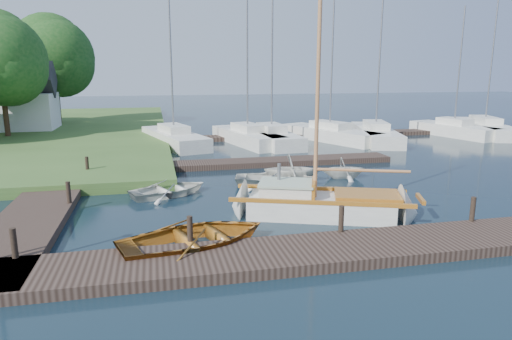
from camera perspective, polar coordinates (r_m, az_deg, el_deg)
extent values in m
plane|color=black|center=(18.26, 0.00, -3.68)|extent=(160.00, 160.00, 0.00)
cube|color=black|center=(12.75, 5.98, -10.29)|extent=(18.00, 2.20, 0.30)
cube|color=black|center=(20.18, -24.14, -2.79)|extent=(2.20, 18.00, 0.30)
cube|color=black|center=(24.83, 1.24, 0.98)|extent=(14.00, 1.60, 0.30)
cube|color=black|center=(36.23, 10.00, 4.40)|extent=(30.00, 1.60, 0.30)
cylinder|color=black|center=(13.40, -28.01, -8.07)|extent=(0.16, 0.16, 0.80)
cylinder|color=black|center=(12.91, -8.26, -7.44)|extent=(0.16, 0.16, 0.80)
cylinder|color=black|center=(13.94, 10.61, -6.02)|extent=(0.16, 0.16, 0.80)
cylinder|color=black|center=(16.20, 25.46, -4.43)|extent=(0.16, 0.16, 0.80)
cylinder|color=black|center=(17.96, -22.39, -2.60)|extent=(0.16, 0.16, 0.80)
cylinder|color=black|center=(22.78, -20.35, 0.58)|extent=(0.16, 0.16, 0.80)
cube|color=silver|center=(16.37, 8.00, -4.87)|extent=(5.38, 3.61, 0.90)
cone|color=silver|center=(16.69, 18.57, -5.08)|extent=(1.90, 2.29, 1.96)
cone|color=silver|center=(16.61, -2.26, -4.51)|extent=(1.62, 2.19, 1.96)
cube|color=#86400E|center=(17.14, 8.05, -2.32)|extent=(5.86, 2.26, 0.14)
cube|color=#86400E|center=(15.33, 8.07, -4.08)|extent=(5.86, 2.26, 0.14)
cube|color=#86400E|center=(16.62, 19.88, -3.41)|extent=(0.49, 1.07, 0.14)
cube|color=silver|center=(16.22, 3.83, -2.48)|extent=(2.17, 1.94, 0.44)
cube|color=#AAC0A4|center=(16.16, 3.84, -1.62)|extent=(2.30, 2.07, 0.08)
cube|color=#86400E|center=(16.17, 7.20, -2.31)|extent=(0.60, 1.35, 0.60)
cylinder|color=slate|center=(16.40, 2.89, -0.22)|extent=(0.12, 0.12, 0.60)
cube|color=#86400E|center=(16.32, 13.70, -3.16)|extent=(2.58, 2.17, 0.20)
cylinder|color=#9F683A|center=(15.65, 7.78, 11.64)|extent=(0.14, 0.14, 8.40)
cylinder|color=#9F683A|center=(16.08, 13.15, -0.05)|extent=(3.04, 1.20, 0.10)
imported|color=#86400E|center=(13.29, -7.58, -7.97)|extent=(5.08, 4.25, 0.90)
imported|color=silver|center=(19.13, -10.80, -2.12)|extent=(3.87, 3.38, 0.67)
imported|color=silver|center=(21.10, 4.56, 0.38)|extent=(2.97, 2.69, 1.36)
imported|color=silver|center=(20.46, 2.58, -0.84)|extent=(4.25, 3.51, 0.76)
imported|color=silver|center=(22.10, 10.91, 0.40)|extent=(2.28, 2.02, 1.11)
cube|color=silver|center=(31.97, -10.20, 3.89)|extent=(4.47, 8.78, 0.90)
cube|color=silver|center=(31.88, -10.25, 5.14)|extent=(2.17, 3.25, 0.50)
cylinder|color=slate|center=(31.67, -10.62, 14.51)|extent=(0.12, 0.12, 10.90)
cube|color=silver|center=(32.04, -1.06, 4.10)|extent=(4.05, 8.29, 0.90)
cube|color=silver|center=(31.95, -1.06, 5.35)|extent=(2.03, 3.05, 0.50)
cylinder|color=slate|center=(31.73, -1.10, 13.99)|extent=(0.12, 0.12, 10.11)
cube|color=silver|center=(31.94, 1.95, 4.07)|extent=(2.76, 7.99, 0.90)
cube|color=silver|center=(31.85, 1.96, 5.32)|extent=(1.59, 2.84, 0.50)
cylinder|color=slate|center=(31.63, 2.03, 14.28)|extent=(0.12, 0.12, 10.43)
cube|color=silver|center=(33.94, 9.18, 4.41)|extent=(5.47, 8.63, 0.90)
cube|color=silver|center=(33.85, 9.22, 5.58)|extent=(2.49, 3.28, 0.50)
cylinder|color=slate|center=(33.67, 9.55, 15.07)|extent=(0.12, 0.12, 11.67)
cube|color=silver|center=(34.62, 14.70, 4.32)|extent=(4.52, 9.17, 0.90)
cube|color=silver|center=(34.53, 14.77, 5.47)|extent=(2.19, 3.38, 0.50)
cylinder|color=slate|center=(34.34, 15.25, 14.05)|extent=(0.12, 0.12, 10.83)
cube|color=silver|center=(39.08, 23.48, 4.58)|extent=(3.90, 7.50, 0.90)
cube|color=silver|center=(39.01, 23.57, 5.60)|extent=(1.98, 2.78, 0.50)
cylinder|color=slate|center=(38.81, 24.11, 11.71)|extent=(0.12, 0.12, 8.84)
cube|color=silver|center=(41.40, 26.66, 4.67)|extent=(5.12, 10.04, 0.90)
cube|color=silver|center=(41.33, 26.76, 5.63)|extent=(2.39, 3.71, 0.50)
cylinder|color=slate|center=(41.19, 27.55, 13.62)|extent=(0.12, 0.12, 12.05)
cube|color=white|center=(40.56, -27.26, 6.54)|extent=(5.00, 4.00, 2.80)
cube|color=#323135|center=(40.44, -27.61, 9.97)|extent=(5.25, 2.88, 2.88)
cylinder|color=#332114|center=(36.69, -28.84, 6.40)|extent=(0.36, 0.36, 3.42)
sphere|color=#134115|center=(36.15, -28.70, 11.20)|extent=(5.32, 5.32, 5.32)
cylinder|color=#332114|center=(43.98, -23.50, 7.81)|extent=(0.36, 0.36, 3.67)
sphere|color=#134115|center=(43.91, -23.93, 12.71)|extent=(6.73, 6.73, 6.73)
sphere|color=#134115|center=(43.52, -23.29, 12.10)|extent=(5.71, 5.71, 5.71)
sphere|color=#134115|center=(44.40, -24.43, 13.58)|extent=(6.12, 6.12, 6.12)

